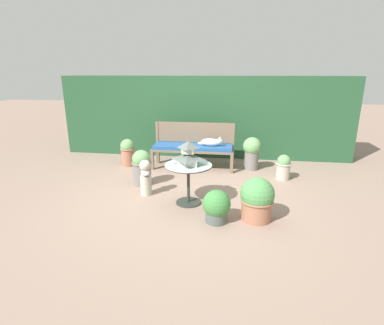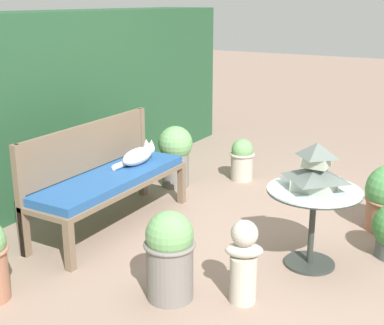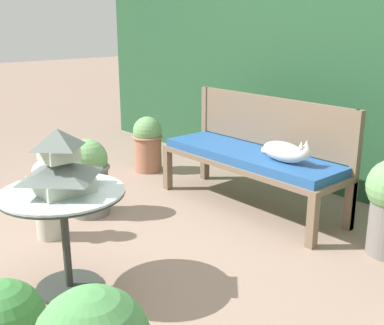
{
  "view_description": "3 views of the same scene",
  "coord_description": "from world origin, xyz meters",
  "px_view_note": "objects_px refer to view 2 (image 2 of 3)",
  "views": [
    {
      "loc": [
        0.72,
        -4.44,
        1.84
      ],
      "look_at": [
        -0.01,
        0.52,
        0.33
      ],
      "focal_mm": 28.0,
      "sensor_mm": 36.0,
      "label": 1
    },
    {
      "loc": [
        -3.43,
        -1.48,
        1.88
      ],
      "look_at": [
        0.24,
        0.65,
        0.58
      ],
      "focal_mm": 50.0,
      "sensor_mm": 36.0,
      "label": 2
    },
    {
      "loc": [
        2.37,
        -1.51,
        1.47
      ],
      "look_at": [
        -0.19,
        0.71,
        0.46
      ],
      "focal_mm": 45.0,
      "sensor_mm": 36.0,
      "label": 3
    }
  ],
  "objects_px": {
    "garden_bust": "(244,261)",
    "potted_plant_patio_mid": "(170,254)",
    "cat": "(138,156)",
    "potted_plant_table_near": "(175,153)",
    "potted_plant_hedge_corner": "(242,159)",
    "garden_bench": "(111,182)",
    "patio_table": "(313,206)",
    "pagoda_birdhouse": "(316,170)"
  },
  "relations": [
    {
      "from": "garden_bench",
      "to": "cat",
      "type": "xyz_separation_m",
      "value": [
        0.36,
        -0.02,
        0.15
      ]
    },
    {
      "from": "garden_bench",
      "to": "garden_bust",
      "type": "relative_size",
      "value": 2.85
    },
    {
      "from": "pagoda_birdhouse",
      "to": "garden_bust",
      "type": "height_order",
      "value": "pagoda_birdhouse"
    },
    {
      "from": "potted_plant_table_near",
      "to": "garden_bench",
      "type": "bearing_deg",
      "value": -176.11
    },
    {
      "from": "pagoda_birdhouse",
      "to": "potted_plant_patio_mid",
      "type": "distance_m",
      "value": 1.19
    },
    {
      "from": "garden_bust",
      "to": "potted_plant_table_near",
      "type": "relative_size",
      "value": 0.88
    },
    {
      "from": "potted_plant_patio_mid",
      "to": "garden_bust",
      "type": "bearing_deg",
      "value": -65.62
    },
    {
      "from": "potted_plant_table_near",
      "to": "potted_plant_patio_mid",
      "type": "bearing_deg",
      "value": -149.12
    },
    {
      "from": "garden_bust",
      "to": "potted_plant_hedge_corner",
      "type": "height_order",
      "value": "garden_bust"
    },
    {
      "from": "pagoda_birdhouse",
      "to": "potted_plant_patio_mid",
      "type": "height_order",
      "value": "pagoda_birdhouse"
    },
    {
      "from": "garden_bench",
      "to": "pagoda_birdhouse",
      "type": "xyz_separation_m",
      "value": [
        0.18,
        -1.69,
        0.34
      ]
    },
    {
      "from": "pagoda_birdhouse",
      "to": "potted_plant_table_near",
      "type": "relative_size",
      "value": 0.58
    },
    {
      "from": "pagoda_birdhouse",
      "to": "cat",
      "type": "bearing_deg",
      "value": 83.62
    },
    {
      "from": "potted_plant_patio_mid",
      "to": "potted_plant_hedge_corner",
      "type": "distance_m",
      "value": 2.49
    },
    {
      "from": "garden_bench",
      "to": "potted_plant_patio_mid",
      "type": "relative_size",
      "value": 2.67
    },
    {
      "from": "garden_bench",
      "to": "cat",
      "type": "distance_m",
      "value": 0.39
    },
    {
      "from": "potted_plant_patio_mid",
      "to": "cat",
      "type": "bearing_deg",
      "value": 43.21
    },
    {
      "from": "potted_plant_patio_mid",
      "to": "potted_plant_hedge_corner",
      "type": "bearing_deg",
      "value": 14.23
    },
    {
      "from": "pagoda_birdhouse",
      "to": "potted_plant_hedge_corner",
      "type": "xyz_separation_m",
      "value": [
        1.51,
        1.26,
        -0.5
      ]
    },
    {
      "from": "patio_table",
      "to": "garden_bust",
      "type": "xyz_separation_m",
      "value": [
        -0.7,
        0.22,
        -0.18
      ]
    },
    {
      "from": "cat",
      "to": "garden_bust",
      "type": "xyz_separation_m",
      "value": [
        -0.89,
        -1.45,
        -0.26
      ]
    },
    {
      "from": "garden_bench",
      "to": "garden_bust",
      "type": "bearing_deg",
      "value": -109.63
    },
    {
      "from": "garden_bust",
      "to": "potted_plant_patio_mid",
      "type": "xyz_separation_m",
      "value": [
        -0.2,
        0.43,
        0.03
      ]
    },
    {
      "from": "cat",
      "to": "potted_plant_table_near",
      "type": "height_order",
      "value": "cat"
    },
    {
      "from": "patio_table",
      "to": "cat",
      "type": "bearing_deg",
      "value": 83.62
    },
    {
      "from": "cat",
      "to": "patio_table",
      "type": "relative_size",
      "value": 0.72
    },
    {
      "from": "garden_bust",
      "to": "cat",
      "type": "bearing_deg",
      "value": 123.11
    },
    {
      "from": "patio_table",
      "to": "pagoda_birdhouse",
      "type": "height_order",
      "value": "pagoda_birdhouse"
    },
    {
      "from": "patio_table",
      "to": "pagoda_birdhouse",
      "type": "bearing_deg",
      "value": -90.0
    },
    {
      "from": "garden_bust",
      "to": "patio_table",
      "type": "bearing_deg",
      "value": 47.65
    },
    {
      "from": "garden_bench",
      "to": "potted_plant_table_near",
      "type": "distance_m",
      "value": 1.16
    },
    {
      "from": "cat",
      "to": "potted_plant_patio_mid",
      "type": "bearing_deg",
      "value": -135.34
    },
    {
      "from": "garden_bust",
      "to": "potted_plant_patio_mid",
      "type": "bearing_deg",
      "value": 179.01
    },
    {
      "from": "potted_plant_table_near",
      "to": "potted_plant_patio_mid",
      "type": "xyz_separation_m",
      "value": [
        -1.88,
        -1.12,
        -0.05
      ]
    },
    {
      "from": "cat",
      "to": "potted_plant_patio_mid",
      "type": "height_order",
      "value": "cat"
    },
    {
      "from": "garden_bench",
      "to": "patio_table",
      "type": "relative_size",
      "value": 2.38
    },
    {
      "from": "pagoda_birdhouse",
      "to": "potted_plant_patio_mid",
      "type": "relative_size",
      "value": 0.62
    },
    {
      "from": "garden_bench",
      "to": "potted_plant_hedge_corner",
      "type": "relative_size",
      "value": 3.55
    },
    {
      "from": "pagoda_birdhouse",
      "to": "potted_plant_hedge_corner",
      "type": "bearing_deg",
      "value": 39.78
    },
    {
      "from": "potted_plant_table_near",
      "to": "potted_plant_hedge_corner",
      "type": "distance_m",
      "value": 0.75
    },
    {
      "from": "cat",
      "to": "potted_plant_hedge_corner",
      "type": "xyz_separation_m",
      "value": [
        1.33,
        -0.41,
        -0.31
      ]
    },
    {
      "from": "potted_plant_patio_mid",
      "to": "potted_plant_table_near",
      "type": "bearing_deg",
      "value": 30.88
    }
  ]
}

